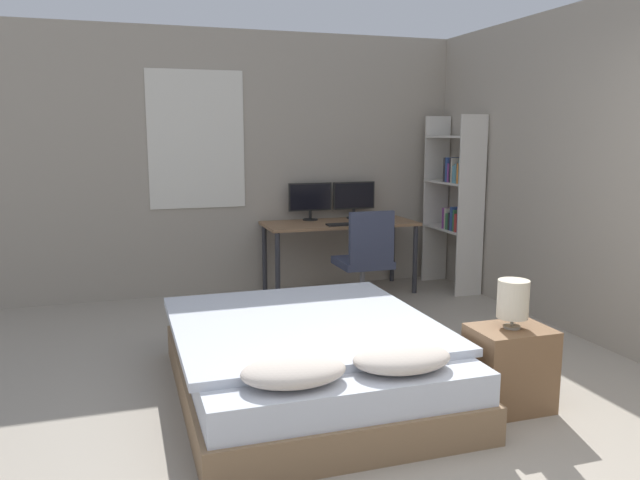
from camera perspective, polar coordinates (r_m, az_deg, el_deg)
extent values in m
cube|color=#9E9384|center=(6.70, -3.05, 7.03)|extent=(12.00, 0.06, 2.70)
cube|color=silver|center=(6.48, -11.23, 8.97)|extent=(0.96, 0.01, 1.38)
cube|color=#A3B2CC|center=(6.48, -11.24, 8.98)|extent=(0.88, 0.01, 1.30)
cube|color=#9E9384|center=(5.20, 26.06, 5.29)|extent=(0.06, 12.00, 2.70)
cube|color=#846647|center=(4.14, -1.15, -12.31)|extent=(1.61, 2.03, 0.22)
cube|color=silver|center=(4.07, -1.16, -9.68)|extent=(1.55, 1.97, 0.18)
cube|color=silver|center=(4.14, -1.66, -7.63)|extent=(1.65, 1.71, 0.05)
ellipsoid|color=beige|center=(3.25, -2.42, -11.89)|extent=(0.55, 0.38, 0.13)
ellipsoid|color=beige|center=(3.45, 7.49, -10.66)|extent=(0.55, 0.38, 0.13)
cube|color=brown|center=(4.03, 16.93, -11.15)|extent=(0.47, 0.36, 0.51)
cylinder|color=gray|center=(3.95, 17.12, -7.59)|extent=(0.10, 0.10, 0.01)
cylinder|color=gray|center=(3.94, 17.14, -7.14)|extent=(0.02, 0.02, 0.05)
cylinder|color=beige|center=(3.90, 17.24, -5.17)|extent=(0.19, 0.19, 0.23)
cube|color=#846042|center=(6.51, 1.80, 1.52)|extent=(1.58, 0.67, 0.03)
cylinder|color=#2D2D33|center=(6.10, -3.89, -2.64)|extent=(0.05, 0.05, 0.72)
cylinder|color=#2D2D33|center=(6.60, 8.69, -1.77)|extent=(0.05, 0.05, 0.72)
cylinder|color=#2D2D33|center=(6.64, -5.09, -1.63)|extent=(0.05, 0.05, 0.72)
cylinder|color=#2D2D33|center=(7.11, 6.64, -0.91)|extent=(0.05, 0.05, 0.72)
cylinder|color=black|center=(6.65, -0.90, 1.88)|extent=(0.16, 0.16, 0.01)
cylinder|color=black|center=(6.64, -0.90, 2.32)|extent=(0.03, 0.03, 0.09)
cube|color=black|center=(6.62, -0.91, 3.97)|extent=(0.47, 0.03, 0.29)
cube|color=black|center=(6.61, -0.87, 3.95)|extent=(0.44, 0.00, 0.26)
cylinder|color=black|center=(6.81, 3.10, 2.06)|extent=(0.16, 0.16, 0.01)
cylinder|color=black|center=(6.81, 3.10, 2.48)|extent=(0.03, 0.03, 0.09)
cube|color=black|center=(6.78, 3.12, 4.09)|extent=(0.47, 0.03, 0.29)
cube|color=black|center=(6.77, 3.16, 4.08)|extent=(0.44, 0.00, 0.26)
cube|color=black|center=(6.29, 2.51, 1.45)|extent=(0.42, 0.13, 0.02)
ellipsoid|color=black|center=(6.40, 5.03, 1.65)|extent=(0.07, 0.05, 0.04)
cylinder|color=black|center=(6.08, 3.86, -5.98)|extent=(0.52, 0.52, 0.04)
cylinder|color=gray|center=(6.03, 3.89, -4.11)|extent=(0.05, 0.05, 0.37)
cube|color=#33384C|center=(5.98, 3.91, -2.06)|extent=(0.48, 0.48, 0.07)
cube|color=#33384C|center=(5.73, 4.74, 0.22)|extent=(0.43, 0.05, 0.48)
cube|color=beige|center=(6.52, 13.66, 2.94)|extent=(0.30, 0.02, 1.85)
cube|color=beige|center=(7.16, 10.54, 3.64)|extent=(0.30, 0.02, 1.85)
cube|color=beige|center=(6.87, 11.95, 1.01)|extent=(0.30, 0.72, 0.02)
cube|color=beige|center=(6.81, 12.09, 5.17)|extent=(0.30, 0.72, 0.02)
cube|color=beige|center=(6.79, 12.24, 9.21)|extent=(0.30, 0.72, 0.02)
cube|color=#7A387F|center=(6.57, 13.42, 1.78)|extent=(0.25, 0.04, 0.26)
cube|color=#B2332D|center=(6.62, 13.16, 1.56)|extent=(0.25, 0.04, 0.19)
cube|color=#337042|center=(6.65, 12.99, 1.76)|extent=(0.25, 0.03, 0.22)
cube|color=#2D4784|center=(6.69, 12.78, 1.92)|extent=(0.25, 0.04, 0.25)
cube|color=#28282D|center=(6.74, 12.56, 1.71)|extent=(0.25, 0.03, 0.18)
cube|color=#337042|center=(6.77, 12.38, 1.70)|extent=(0.25, 0.04, 0.17)
cube|color=#BCB29E|center=(6.80, 12.22, 1.96)|extent=(0.25, 0.02, 0.22)
cube|color=#7A387F|center=(6.84, 12.06, 1.99)|extent=(0.25, 0.04, 0.22)
cube|color=teal|center=(6.52, 13.58, 6.07)|extent=(0.25, 0.04, 0.24)
cube|color=orange|center=(6.56, 13.37, 5.95)|extent=(0.25, 0.03, 0.20)
cube|color=teal|center=(6.60, 13.17, 5.94)|extent=(0.25, 0.03, 0.20)
cube|color=teal|center=(6.63, 12.99, 5.88)|extent=(0.25, 0.04, 0.18)
cube|color=#BCB29E|center=(6.67, 12.83, 6.24)|extent=(0.25, 0.02, 0.25)
cube|color=#28282D|center=(6.69, 12.71, 6.25)|extent=(0.25, 0.03, 0.26)
cube|color=#7A387F|center=(6.73, 12.52, 6.03)|extent=(0.25, 0.03, 0.20)
cube|color=#2D4784|center=(6.76, 12.36, 6.30)|extent=(0.25, 0.04, 0.26)
cube|color=#28282D|center=(6.79, 12.19, 6.32)|extent=(0.25, 0.03, 0.25)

